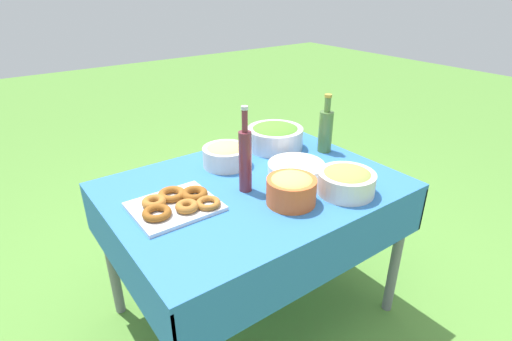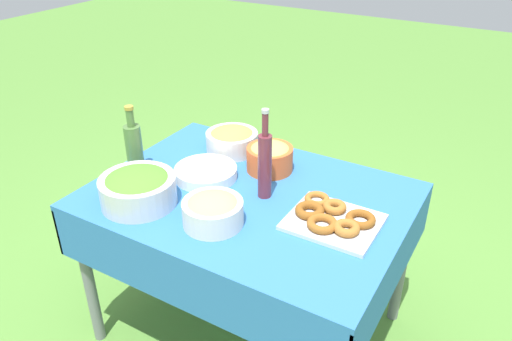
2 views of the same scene
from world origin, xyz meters
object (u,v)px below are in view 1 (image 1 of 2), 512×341
donut_platter (176,204)px  olive_bowl (346,180)px  olive_oil_bottle (326,129)px  salad_bowl (275,136)px  pasta_bowl (226,154)px  wine_bottle (245,159)px  fruit_bowl (291,188)px  plate_stack (296,168)px

donut_platter → olive_bowl: olive_bowl is taller
olive_oil_bottle → salad_bowl: bearing=-45.6°
salad_bowl → donut_platter: bearing=20.0°
pasta_bowl → wine_bottle: (0.07, 0.27, 0.09)m
pasta_bowl → olive_oil_bottle: olive_oil_bottle is taller
donut_platter → fruit_bowl: 0.47m
salad_bowl → donut_platter: salad_bowl is taller
fruit_bowl → olive_oil_bottle: bearing=-148.3°
wine_bottle → olive_oil_bottle: bearing=-169.5°
pasta_bowl → olive_oil_bottle: (-0.53, 0.16, 0.06)m
plate_stack → olive_oil_bottle: 0.33m
olive_oil_bottle → fruit_bowl: (0.51, 0.31, -0.05)m
donut_platter → fruit_bowl: size_ratio=1.65×
olive_oil_bottle → wine_bottle: wine_bottle is taller
salad_bowl → plate_stack: salad_bowl is taller
pasta_bowl → wine_bottle: wine_bottle is taller
wine_bottle → donut_platter: bearing=-7.0°
olive_oil_bottle → fruit_bowl: size_ratio=1.51×
donut_platter → olive_bowl: (-0.65, 0.32, 0.04)m
plate_stack → wine_bottle: 0.32m
pasta_bowl → olive_oil_bottle: bearing=163.1°
olive_oil_bottle → wine_bottle: bearing=10.5°
plate_stack → fruit_bowl: bearing=44.3°
plate_stack → salad_bowl: bearing=-110.2°
donut_platter → olive_oil_bottle: (-0.91, -0.07, 0.10)m
salad_bowl → pasta_bowl: (0.34, 0.03, -0.01)m
donut_platter → olive_oil_bottle: size_ratio=1.09×
pasta_bowl → wine_bottle: bearing=75.5°
olive_bowl → wine_bottle: bearing=-39.4°
plate_stack → fruit_bowl: (0.21, 0.20, 0.04)m
plate_stack → olive_oil_bottle: size_ratio=0.87×
pasta_bowl → olive_bowl: size_ratio=0.93×
plate_stack → fruit_bowl: size_ratio=1.32×
salad_bowl → olive_bowl: salad_bowl is taller
plate_stack → olive_bowl: (-0.04, 0.28, 0.04)m
pasta_bowl → fruit_bowl: (-0.02, 0.47, 0.01)m
salad_bowl → plate_stack: 0.33m
salad_bowl → pasta_bowl: salad_bowl is taller
pasta_bowl → plate_stack: pasta_bowl is taller
pasta_bowl → olive_oil_bottle: 0.55m
donut_platter → plate_stack: bearing=176.3°
pasta_bowl → fruit_bowl: 0.47m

